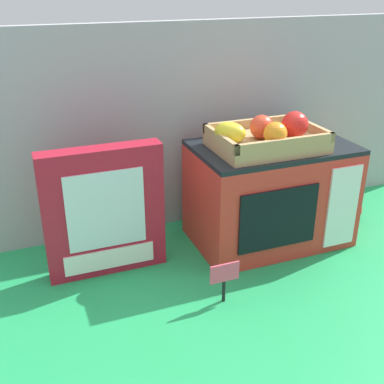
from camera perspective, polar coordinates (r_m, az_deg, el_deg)
name	(u,v)px	position (r m, az deg, el deg)	size (l,w,h in m)	color
ground_plane	(218,255)	(1.30, 3.05, -7.40)	(1.70, 1.70, 0.00)	#219E54
display_back_panel	(186,127)	(1.38, -0.70, 7.69)	(1.61, 0.03, 0.57)	#A0A3A8
toy_microwave	(270,193)	(1.33, 9.19, -0.16)	(0.41, 0.26, 0.28)	red
food_groups_crate	(267,137)	(1.23, 8.85, 6.40)	(0.28, 0.19, 0.10)	tan
cookie_set_box	(104,212)	(1.18, -10.33, -2.34)	(0.29, 0.06, 0.32)	#B2192D
price_sign	(224,277)	(1.10, 3.86, -9.94)	(0.07, 0.01, 0.10)	black
loose_toy_apple	(350,209)	(1.54, 18.16, -1.92)	(0.07, 0.07, 0.07)	red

